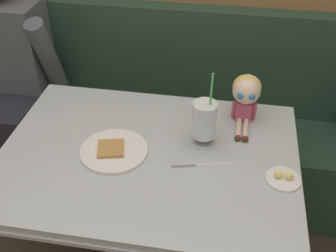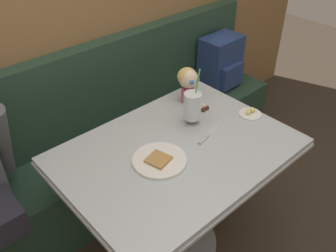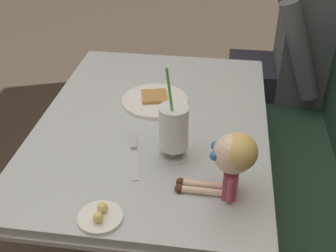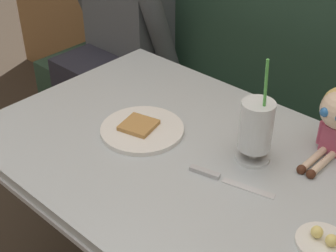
# 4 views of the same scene
# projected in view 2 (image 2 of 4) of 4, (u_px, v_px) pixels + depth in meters

# --- Properties ---
(wood_panel_wall) EXTENTS (4.40, 0.08, 2.40)m
(wood_panel_wall) POSITION_uv_depth(u_px,v_px,m) (69.00, 8.00, 1.98)
(wood_panel_wall) COLOR olive
(wood_panel_wall) RESTS_ON ground
(booth_bench) EXTENTS (2.60, 0.48, 1.00)m
(booth_bench) POSITION_uv_depth(u_px,v_px,m) (110.00, 151.00, 2.35)
(booth_bench) COLOR #233D2D
(booth_bench) RESTS_ON ground
(diner_table) EXTENTS (1.11, 0.81, 0.74)m
(diner_table) POSITION_uv_depth(u_px,v_px,m) (177.00, 178.00, 1.85)
(diner_table) COLOR #B2BCC1
(diner_table) RESTS_ON ground
(toast_plate) EXTENTS (0.25, 0.25, 0.03)m
(toast_plate) POSITION_uv_depth(u_px,v_px,m) (159.00, 160.00, 1.65)
(toast_plate) COLOR white
(toast_plate) RESTS_ON diner_table
(milkshake_glass) EXTENTS (0.10, 0.10, 0.32)m
(milkshake_glass) POSITION_uv_depth(u_px,v_px,m) (192.00, 107.00, 1.84)
(milkshake_glass) COLOR silver
(milkshake_glass) RESTS_ON diner_table
(butter_saucer) EXTENTS (0.12, 0.12, 0.04)m
(butter_saucer) POSITION_uv_depth(u_px,v_px,m) (250.00, 113.00, 1.96)
(butter_saucer) COLOR white
(butter_saucer) RESTS_ON diner_table
(butter_knife) EXTENTS (0.23, 0.07, 0.01)m
(butter_knife) POSITION_uv_depth(u_px,v_px,m) (207.00, 136.00, 1.80)
(butter_knife) COLOR silver
(butter_knife) RESTS_ON diner_table
(seated_doll) EXTENTS (0.11, 0.22, 0.20)m
(seated_doll) POSITION_uv_depth(u_px,v_px,m) (188.00, 80.00, 2.01)
(seated_doll) COLOR #B74C6B
(seated_doll) RESTS_ON diner_table
(backpack) EXTENTS (0.30, 0.25, 0.41)m
(backpack) POSITION_uv_depth(u_px,v_px,m) (221.00, 59.00, 2.69)
(backpack) COLOR navy
(backpack) RESTS_ON booth_bench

